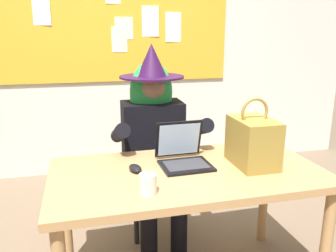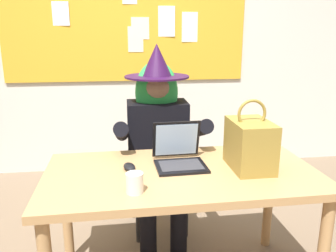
# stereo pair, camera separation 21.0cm
# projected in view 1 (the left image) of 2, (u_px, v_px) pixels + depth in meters

# --- Properties ---
(wall_back_bulletin) EXTENTS (5.37, 2.13, 2.98)m
(wall_back_bulletin) POSITION_uv_depth(u_px,v_px,m) (110.00, 25.00, 3.41)
(wall_back_bulletin) COLOR silver
(wall_back_bulletin) RESTS_ON ground
(desk_main) EXTENTS (1.45, 0.77, 0.72)m
(desk_main) POSITION_uv_depth(u_px,v_px,m) (188.00, 185.00, 1.87)
(desk_main) COLOR tan
(desk_main) RESTS_ON ground
(chair_at_desk) EXTENTS (0.44, 0.44, 0.89)m
(chair_at_desk) POSITION_uv_depth(u_px,v_px,m) (151.00, 162.00, 2.58)
(chair_at_desk) COLOR black
(chair_at_desk) RESTS_ON ground
(person_costumed) EXTENTS (0.60, 0.69, 1.36)m
(person_costumed) POSITION_uv_depth(u_px,v_px,m) (154.00, 131.00, 2.39)
(person_costumed) COLOR black
(person_costumed) RESTS_ON ground
(laptop) EXTENTS (0.28, 0.29, 0.23)m
(laptop) POSITION_uv_depth(u_px,v_px,m) (183.00, 155.00, 1.92)
(laptop) COLOR black
(laptop) RESTS_ON desk_main
(computer_mouse) EXTENTS (0.08, 0.11, 0.03)m
(computer_mouse) POSITION_uv_depth(u_px,v_px,m) (135.00, 168.00, 1.82)
(computer_mouse) COLOR black
(computer_mouse) RESTS_ON desk_main
(handbag) EXTENTS (0.20, 0.30, 0.38)m
(handbag) POSITION_uv_depth(u_px,v_px,m) (253.00, 141.00, 1.89)
(handbag) COLOR olive
(handbag) RESTS_ON desk_main
(coffee_mug) EXTENTS (0.08, 0.08, 0.09)m
(coffee_mug) POSITION_uv_depth(u_px,v_px,m) (148.00, 184.00, 1.56)
(coffee_mug) COLOR silver
(coffee_mug) RESTS_ON desk_main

